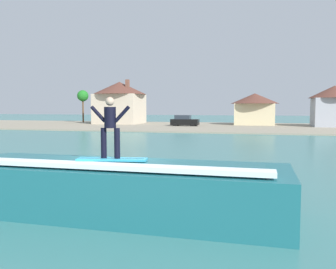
# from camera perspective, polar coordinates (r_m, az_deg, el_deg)

# --- Properties ---
(ground_plane) EXTENTS (260.00, 260.00, 0.00)m
(ground_plane) POSITION_cam_1_polar(r_m,az_deg,el_deg) (11.41, -6.94, -11.12)
(ground_plane) COLOR #3A7876
(wave_crest) EXTENTS (9.59, 2.97, 1.59)m
(wave_crest) POSITION_cam_1_polar(r_m,az_deg,el_deg) (10.35, -8.13, -8.48)
(wave_crest) COLOR #1D626B
(wave_crest) RESTS_ON ground_plane
(surfboard) EXTENTS (1.97, 0.79, 0.06)m
(surfboard) POSITION_cam_1_polar(r_m,az_deg,el_deg) (9.86, -8.99, -3.98)
(surfboard) COLOR #33A5CC
(surfboard) RESTS_ON wave_crest
(surfer) EXTENTS (1.16, 0.32, 1.68)m
(surfer) POSITION_cam_1_polar(r_m,az_deg,el_deg) (9.80, -9.31, 1.67)
(surfer) COLOR black
(surfer) RESTS_ON surfboard
(shoreline_bank) EXTENTS (120.00, 27.02, 0.17)m
(shoreline_bank) POSITION_cam_1_polar(r_m,az_deg,el_deg) (54.94, 10.40, 1.22)
(shoreline_bank) COLOR gray
(shoreline_bank) RESTS_ON ground_plane
(car_near_shore) EXTENTS (4.35, 2.04, 1.86)m
(car_near_shore) POSITION_cam_1_polar(r_m,az_deg,el_deg) (55.40, 2.66, 2.20)
(car_near_shore) COLOR black
(car_near_shore) RESTS_ON ground_plane
(house_with_chimney) EXTENTS (9.55, 9.55, 7.89)m
(house_with_chimney) POSITION_cam_1_polar(r_m,az_deg,el_deg) (64.08, -7.80, 5.41)
(house_with_chimney) COLOR beige
(house_with_chimney) RESTS_ON ground_plane
(house_gabled_white) EXTENTS (7.49, 7.49, 6.32)m
(house_gabled_white) POSITION_cam_1_polar(r_m,az_deg,el_deg) (58.82, 25.22, 4.41)
(house_gabled_white) COLOR #9EA3AD
(house_gabled_white) RESTS_ON ground_plane
(house_small_cottage) EXTENTS (7.88, 7.88, 5.38)m
(house_small_cottage) POSITION_cam_1_polar(r_m,az_deg,el_deg) (60.41, 13.79, 4.31)
(house_small_cottage) COLOR beige
(house_small_cottage) RESTS_ON ground_plane
(tree_tall_bare) EXTENTS (2.14, 2.14, 6.36)m
(tree_tall_bare) POSITION_cam_1_polar(r_m,az_deg,el_deg) (70.31, -13.57, 5.99)
(tree_tall_bare) COLOR brown
(tree_tall_bare) RESTS_ON ground_plane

